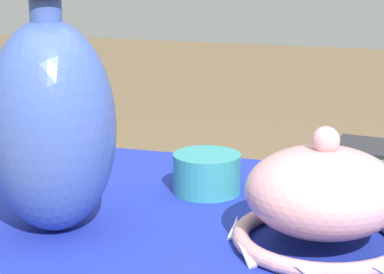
# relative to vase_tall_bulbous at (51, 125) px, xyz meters

# --- Properties ---
(display_table) EXTENTS (1.27, 0.57, 0.72)m
(display_table) POSITION_rel_vase_tall_bulbous_xyz_m (0.19, 0.11, -0.23)
(display_table) COLOR brown
(display_table) RESTS_ON ground_plane
(vase_tall_bulbous) EXTENTS (0.17, 0.17, 0.33)m
(vase_tall_bulbous) POSITION_rel_vase_tall_bulbous_xyz_m (0.00, 0.00, 0.00)
(vase_tall_bulbous) COLOR #3851A8
(vase_tall_bulbous) RESTS_ON display_table
(vase_dome_bell) EXTENTS (0.25, 0.25, 0.17)m
(vase_dome_bell) POSITION_rel_vase_tall_bulbous_xyz_m (0.36, 0.05, -0.09)
(vase_dome_bell) COLOR #D19399
(vase_dome_bell) RESTS_ON display_table
(mosaic_tile_box) EXTENTS (0.14, 0.13, 0.07)m
(mosaic_tile_box) POSITION_rel_vase_tall_bulbous_xyz_m (0.41, 0.29, -0.11)
(mosaic_tile_box) COLOR #232328
(mosaic_tile_box) RESTS_ON display_table
(pot_squat_teal) EXTENTS (0.11, 0.11, 0.06)m
(pot_squat_teal) POSITION_rel_vase_tall_bulbous_xyz_m (0.16, 0.21, -0.12)
(pot_squat_teal) COLOR teal
(pot_squat_teal) RESTS_ON display_table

